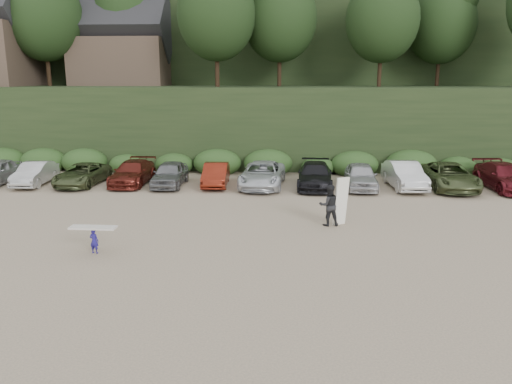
{
  "coord_description": "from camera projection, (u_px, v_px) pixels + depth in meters",
  "views": [
    {
      "loc": [
        2.64,
        -20.61,
        6.81
      ],
      "look_at": [
        1.11,
        3.0,
        1.3
      ],
      "focal_mm": 35.0,
      "sensor_mm": 36.0,
      "label": 1
    }
  ],
  "objects": [
    {
      "name": "parked_cars",
      "position": [
        285.0,
        175.0,
        31.2
      ],
      "size": [
        36.52,
        5.91,
        1.64
      ],
      "color": "#9FA0A4",
      "rests_on": "ground"
    },
    {
      "name": "hillside_backdrop",
      "position": [
        263.0,
        34.0,
        54.13
      ],
      "size": [
        90.0,
        41.5,
        28.0
      ],
      "color": "black",
      "rests_on": "ground"
    },
    {
      "name": "child_surfer",
      "position": [
        94.0,
        235.0,
        19.49
      ],
      "size": [
        1.83,
        0.54,
        1.09
      ],
      "color": "navy",
      "rests_on": "ground"
    },
    {
      "name": "ground",
      "position": [
        226.0,
        236.0,
        21.74
      ],
      "size": [
        120.0,
        120.0,
        0.0
      ],
      "primitive_type": "plane",
      "color": "tan",
      "rests_on": "ground"
    },
    {
      "name": "adult_surfer",
      "position": [
        330.0,
        205.0,
        23.11
      ],
      "size": [
        1.44,
        0.88,
        2.29
      ],
      "color": "black",
      "rests_on": "ground"
    }
  ]
}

